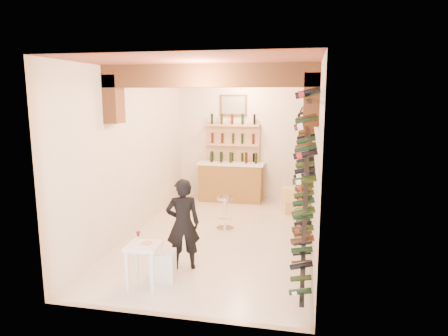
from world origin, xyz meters
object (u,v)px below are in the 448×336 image
person (183,224)px  chrome_barstool (225,210)px  back_counter (231,181)px  crate_lower (293,206)px  white_stool (163,266)px  tasting_table (144,252)px  wine_rack (303,161)px

person → chrome_barstool: size_ratio=2.14×
back_counter → crate_lower: size_ratio=3.42×
white_stool → back_counter: bearing=88.1°
chrome_barstool → tasting_table: bearing=-102.6°
back_counter → tasting_table: 4.97m
white_stool → wine_rack: bearing=45.4°
tasting_table → chrome_barstool: (0.62, 2.75, -0.14)m
person → crate_lower: bearing=-135.6°
white_stool → crate_lower: size_ratio=0.88×
person → crate_lower: 3.86m
wine_rack → tasting_table: bearing=-133.0°
tasting_table → person: (0.35, 0.75, 0.20)m
wine_rack → person: 2.52m
crate_lower → white_stool: bearing=-114.4°
back_counter → tasting_table: back_counter is taller
wine_rack → white_stool: size_ratio=12.97×
white_stool → crate_lower: 4.30m
tasting_table → person: person is taller
back_counter → crate_lower: back_counter is taller
wine_rack → tasting_table: size_ratio=7.23×
wine_rack → crate_lower: bearing=96.2°
back_counter → person: person is taller
tasting_table → chrome_barstool: 2.82m
back_counter → tasting_table: size_ratio=2.16×
back_counter → person: 4.21m
wine_rack → tasting_table: (-2.15, -2.31, -1.02)m
chrome_barstool → crate_lower: chrome_barstool is taller
wine_rack → chrome_barstool: 1.97m
back_counter → wine_rack: bearing=-55.3°
white_stool → person: size_ratio=0.30×
tasting_table → back_counter: bearing=83.6°
tasting_table → white_stool: size_ratio=1.79×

